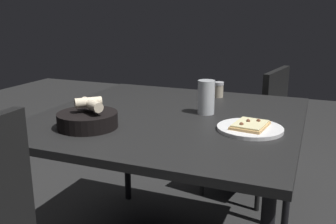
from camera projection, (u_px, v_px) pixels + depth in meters
dining_table at (170, 127)px, 1.66m from camera, size 1.10×1.12×0.75m
pizza_plate at (250, 128)px, 1.42m from camera, size 0.25×0.25×0.04m
bread_basket at (88, 119)px, 1.45m from camera, size 0.23×0.23×0.12m
beer_glass at (206, 99)px, 1.64m from camera, size 0.07×0.07×0.15m
pepper_shaker at (219, 90)px, 1.97m from camera, size 0.05×0.05×0.08m
chair_near at (255, 123)px, 2.40m from camera, size 0.51×0.51×0.85m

